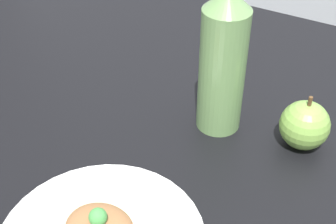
{
  "coord_description": "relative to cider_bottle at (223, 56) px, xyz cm",
  "views": [
    {
      "loc": [
        18.23,
        -42.26,
        46.35
      ],
      "look_at": [
        -4.31,
        -3.5,
        11.19
      ],
      "focal_mm": 50.0,
      "sensor_mm": 36.0,
      "label": 1
    }
  ],
  "objects": [
    {
      "name": "cider_bottle",
      "position": [
        0.0,
        0.0,
        0.0
      ],
      "size": [
        6.75,
        6.75,
        31.96
      ],
      "color": "#729E5B",
      "rests_on": "ground_plane"
    },
    {
      "name": "apple",
      "position": [
        12.64,
        1.79,
        -8.65
      ],
      "size": [
        7.2,
        7.2,
        8.58
      ],
      "color": "#84B74C",
      "rests_on": "ground_plane"
    },
    {
      "name": "ground_plane",
      "position": [
        3.37,
        -10.28,
        -14.26
      ],
      "size": [
        180.0,
        110.0,
        4.0
      ],
      "primitive_type": "cube",
      "color": "black"
    }
  ]
}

